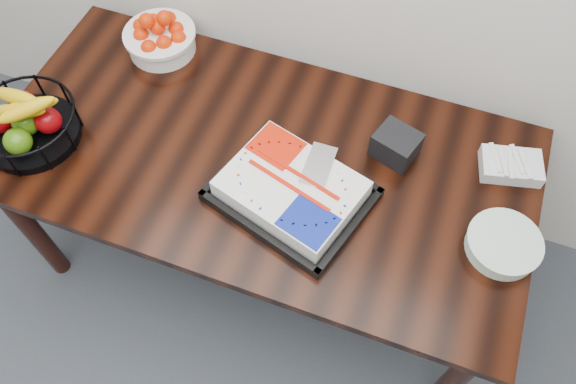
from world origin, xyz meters
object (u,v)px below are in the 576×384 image
(table, at_px, (261,171))
(tangerine_bowl, at_px, (159,34))
(fruit_basket, at_px, (26,122))
(napkin_box, at_px, (396,145))
(plate_stack, at_px, (503,245))
(cake_tray, at_px, (291,190))

(table, bearing_deg, tangerine_bowl, 147.82)
(table, xyz_separation_m, fruit_basket, (-0.75, -0.19, 0.16))
(table, distance_m, napkin_box, 0.46)
(fruit_basket, xyz_separation_m, plate_stack, (1.55, 0.12, -0.05))
(cake_tray, bearing_deg, plate_stack, 4.37)
(cake_tray, height_order, tangerine_bowl, tangerine_bowl)
(napkin_box, bearing_deg, tangerine_bowl, 169.90)
(tangerine_bowl, bearing_deg, cake_tray, -33.25)
(tangerine_bowl, height_order, plate_stack, tangerine_bowl)
(table, distance_m, fruit_basket, 0.79)
(napkin_box, bearing_deg, cake_tray, -133.04)
(cake_tray, height_order, napkin_box, napkin_box)
(tangerine_bowl, bearing_deg, napkin_box, -10.10)
(cake_tray, height_order, plate_stack, cake_tray)
(table, height_order, cake_tray, cake_tray)
(napkin_box, bearing_deg, fruit_basket, -163.07)
(tangerine_bowl, xyz_separation_m, plate_stack, (1.33, -0.40, -0.05))
(table, height_order, fruit_basket, fruit_basket)
(cake_tray, xyz_separation_m, tangerine_bowl, (-0.68, 0.44, 0.03))
(tangerine_bowl, relative_size, napkin_box, 1.97)
(tangerine_bowl, distance_m, napkin_box, 0.95)
(tangerine_bowl, xyz_separation_m, napkin_box, (0.94, -0.17, -0.02))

